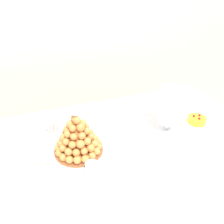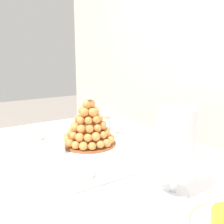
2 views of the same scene
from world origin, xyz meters
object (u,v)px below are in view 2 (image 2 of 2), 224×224
at_px(dessert_cup_left, 36,135).
at_px(dessert_cup_centre, 84,170).
at_px(dessert_cup_mid_left, 58,148).
at_px(macaron_goblet, 176,144).
at_px(creme_brulee_ramekin, 61,133).
at_px(serving_tray, 84,149).
at_px(wine_glass, 110,114).
at_px(croquembouche, 89,125).

height_order(dessert_cup_left, dessert_cup_centre, dessert_cup_centre).
bearing_deg(dessert_cup_left, dessert_cup_mid_left, 4.42).
bearing_deg(macaron_goblet, dessert_cup_left, -165.07).
bearing_deg(dessert_cup_centre, creme_brulee_ramekin, 166.64).
distance_m(serving_tray, wine_glass, 0.27).
bearing_deg(creme_brulee_ramekin, dessert_cup_left, -101.78).
bearing_deg(wine_glass, croquembouche, -61.72).
height_order(dessert_cup_left, macaron_goblet, macaron_goblet).
bearing_deg(dessert_cup_mid_left, dessert_cup_left, -175.58).
xyz_separation_m(dessert_cup_mid_left, dessert_cup_centre, (0.24, -0.01, 0.00)).
bearing_deg(wine_glass, dessert_cup_centre, -42.84).
relative_size(serving_tray, dessert_cup_left, 10.12).
bearing_deg(dessert_cup_mid_left, creme_brulee_ramekin, 154.10).
bearing_deg(dessert_cup_centre, serving_tray, 152.90).
bearing_deg(serving_tray, macaron_goblet, 6.84).
relative_size(creme_brulee_ramekin, macaron_goblet, 0.34).
xyz_separation_m(dessert_cup_left, wine_glass, (0.11, 0.34, 0.08)).
bearing_deg(dessert_cup_centre, dessert_cup_left, -178.75).
height_order(dessert_cup_left, creme_brulee_ramekin, dessert_cup_left).
relative_size(dessert_cup_mid_left, creme_brulee_ramekin, 0.67).
distance_m(croquembouche, wine_glass, 0.19).
xyz_separation_m(croquembouche, dessert_cup_centre, (0.27, -0.16, -0.07)).
bearing_deg(serving_tray, dessert_cup_mid_left, -93.98).
bearing_deg(macaron_goblet, dessert_cup_mid_left, -160.29).
distance_m(dessert_cup_left, wine_glass, 0.37).
relative_size(dessert_cup_mid_left, macaron_goblet, 0.23).
height_order(croquembouche, macaron_goblet, macaron_goblet).
height_order(dessert_cup_left, wine_glass, wine_glass).
height_order(dessert_cup_mid_left, creme_brulee_ramekin, dessert_cup_mid_left).
bearing_deg(wine_glass, dessert_cup_mid_left, -70.59).
distance_m(serving_tray, dessert_cup_centre, 0.27).
height_order(dessert_cup_mid_left, wine_glass, wine_glass).
relative_size(dessert_cup_left, macaron_goblet, 0.24).
bearing_deg(serving_tray, dessert_cup_left, -150.98).
xyz_separation_m(serving_tray, creme_brulee_ramekin, (-0.21, -0.01, 0.02)).
bearing_deg(serving_tray, dessert_cup_centre, -27.10).
bearing_deg(serving_tray, croquembouche, 126.50).
xyz_separation_m(creme_brulee_ramekin, macaron_goblet, (0.68, 0.07, 0.13)).
bearing_deg(croquembouche, dessert_cup_left, -139.67).
bearing_deg(dessert_cup_left, creme_brulee_ramekin, 78.22).
bearing_deg(macaron_goblet, serving_tray, -173.16).
xyz_separation_m(dessert_cup_left, dessert_cup_mid_left, (0.23, 0.02, -0.00)).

